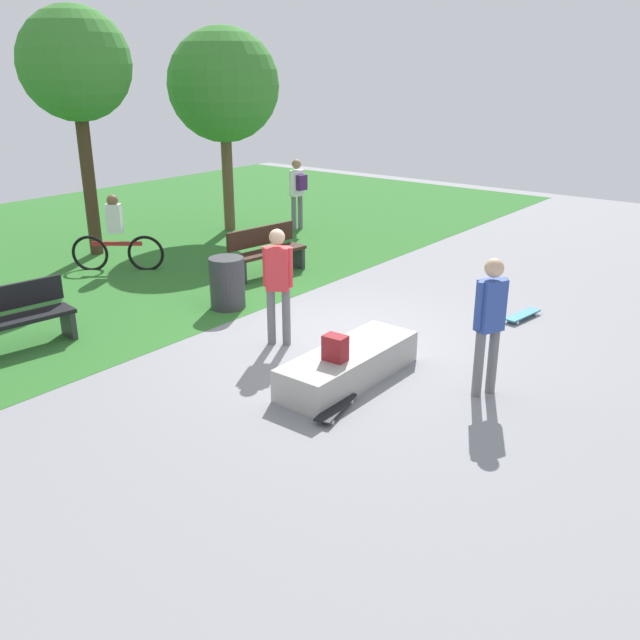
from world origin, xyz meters
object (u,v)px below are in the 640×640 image
object	(u,v)px
pedestrian_with_backpack	(297,188)
skater_watching	(278,278)
park_bench_by_oak	(13,317)
trash_bin	(227,283)
skateboard_by_ledge	(336,407)
park_bench_near_path	(266,250)
tree_slender_maple	(223,86)
tree_tall_oak	(75,66)
cyclist_on_bicycle	(116,238)
concrete_ledge	(349,365)
skateboard_spare	(522,315)
skater_performing_trick	(490,317)
backpack_on_ledge	(335,348)

from	to	relation	value
pedestrian_with_backpack	skater_watching	bearing A→B (deg)	-142.16
park_bench_by_oak	trash_bin	size ratio (longest dim) A/B	1.92
skateboard_by_ledge	trash_bin	world-z (taller)	trash_bin
park_bench_near_path	tree_slender_maple	world-z (taller)	tree_slender_maple
tree_tall_oak	cyclist_on_bicycle	distance (m)	3.50
skateboard_by_ledge	park_bench_by_oak	world-z (taller)	park_bench_by_oak
tree_tall_oak	tree_slender_maple	size ratio (longest dim) A/B	1.06
concrete_ledge	skateboard_spare	distance (m)	3.67
skater_performing_trick	skateboard_spare	distance (m)	3.09
skater_watching	skateboard_spare	xyz separation A→B (m)	(3.20, -2.36, -0.93)
concrete_ledge	skater_watching	world-z (taller)	skater_watching
tree_tall_oak	skater_performing_trick	bearing A→B (deg)	-96.39
backpack_on_ledge	skater_watching	size ratio (longest dim) A/B	0.19
skater_performing_trick	tree_tall_oak	xyz separation A→B (m)	(1.07, 9.52, 2.78)
cyclist_on_bicycle	concrete_ledge	bearing A→B (deg)	-101.20
park_bench_near_path	tree_slender_maple	distance (m)	4.95
skater_performing_trick	park_bench_near_path	size ratio (longest dim) A/B	1.05
park_bench_by_oak	park_bench_near_path	bearing A→B (deg)	-3.14
trash_bin	backpack_on_ledge	bearing A→B (deg)	-112.98
tree_slender_maple	cyclist_on_bicycle	xyz separation A→B (m)	(-3.87, -0.81, -2.74)
tree_tall_oak	pedestrian_with_backpack	bearing A→B (deg)	-23.19
backpack_on_ledge	tree_tall_oak	bearing A→B (deg)	162.01
backpack_on_ledge	pedestrian_with_backpack	distance (m)	9.01
concrete_ledge	skateboard_spare	xyz separation A→B (m)	(3.56, -0.85, -0.14)
park_bench_by_oak	cyclist_on_bicycle	world-z (taller)	cyclist_on_bicycle
skateboard_by_ledge	skateboard_spare	world-z (taller)	same
backpack_on_ledge	skater_watching	xyz separation A→B (m)	(0.73, 1.56, 0.42)
skateboard_by_ledge	trash_bin	xyz separation A→B (m)	(1.84, 3.64, 0.37)
concrete_ledge	tree_slender_maple	xyz separation A→B (m)	(5.17, 7.37, 3.16)
skater_watching	park_bench_near_path	size ratio (longest dim) A/B	1.03
skater_performing_trick	park_bench_by_oak	distance (m)	6.52
concrete_ledge	park_bench_by_oak	world-z (taller)	park_bench_by_oak
backpack_on_ledge	skateboard_by_ledge	bearing A→B (deg)	-54.96
skateboard_spare	trash_bin	size ratio (longest dim) A/B	0.95
backpack_on_ledge	pedestrian_with_backpack	xyz separation A→B (m)	(6.60, 6.12, 0.45)
skateboard_spare	skater_performing_trick	bearing A→B (deg)	-166.51
tree_tall_oak	skateboard_by_ledge	bearing A→B (deg)	-107.09
park_bench_by_oak	tree_slender_maple	xyz separation A→B (m)	(7.26, 3.04, 2.89)
park_bench_near_path	backpack_on_ledge	bearing A→B (deg)	-128.29
tree_slender_maple	pedestrian_with_backpack	world-z (taller)	tree_slender_maple
concrete_ledge	park_bench_near_path	distance (m)	4.99
cyclist_on_bicycle	skater_performing_trick	bearing A→B (deg)	-94.21
concrete_ledge	backpack_on_ledge	world-z (taller)	backpack_on_ledge
backpack_on_ledge	skater_watching	distance (m)	1.77
skater_watching	park_bench_near_path	bearing A→B (deg)	45.34
concrete_ledge	pedestrian_with_backpack	world-z (taller)	pedestrian_with_backpack
skater_performing_trick	skater_watching	distance (m)	3.07
skater_watching	skateboard_spare	bearing A→B (deg)	-36.44
pedestrian_with_backpack	backpack_on_ledge	bearing A→B (deg)	-137.14
cyclist_on_bicycle	tree_tall_oak	bearing A→B (deg)	71.72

